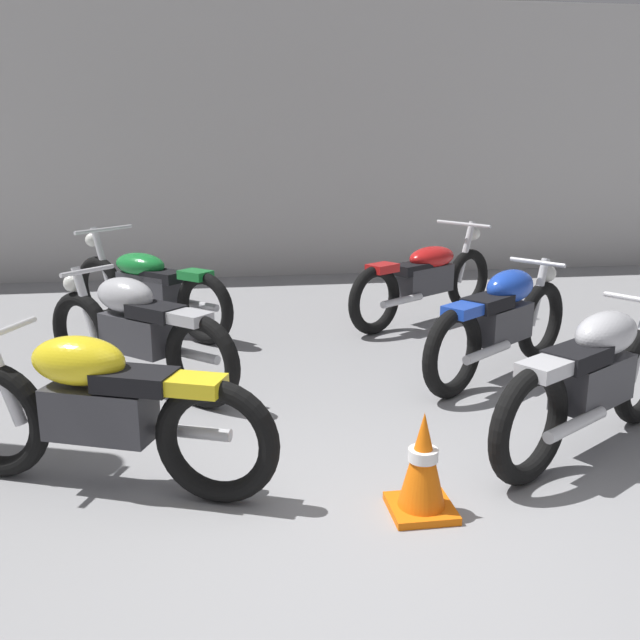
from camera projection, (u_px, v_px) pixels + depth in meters
name	position (u px, v px, depth m)	size (l,w,h in m)	color
ground_plane	(388.00, 550.00, 3.19)	(60.00, 60.00, 0.00)	gray
back_wall	(267.00, 141.00, 9.23)	(12.78, 0.24, 3.60)	#BCBAB7
motorcycle_left_row_0	(98.00, 408.00, 3.64)	(1.87, 0.83, 0.88)	black
motorcycle_left_row_1	(136.00, 330.00, 5.13)	(1.52, 1.42, 0.88)	black
motorcycle_left_row_2	(148.00, 286.00, 6.71)	(1.64, 1.59, 0.97)	black
motorcycle_right_row_0	(595.00, 377.00, 4.11)	(1.73, 1.14, 0.88)	black
motorcycle_right_row_1	(502.00, 320.00, 5.41)	(1.65, 1.26, 0.88)	black
motorcycle_right_row_2	(426.00, 278.00, 7.10)	(1.86, 1.30, 0.97)	black
traffic_cone	(423.00, 465.00, 3.45)	(0.32, 0.32, 0.54)	orange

